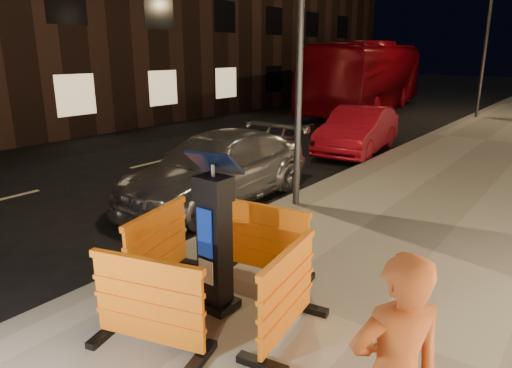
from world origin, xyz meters
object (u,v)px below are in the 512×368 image
Objects in this scene: barrier_kerbside at (158,247)px; parking_kiosk at (215,236)px; barrier_front at (148,305)px; barrier_bldgside at (287,294)px; barrier_back at (265,241)px; car_silver at (218,200)px; car_red at (357,152)px; bus_doubledecker at (365,111)px.

parking_kiosk is at bearing -102.87° from barrier_kerbside.
barrier_front is 1.34m from barrier_kerbside.
barrier_front and barrier_bldgside have the same top height.
barrier_back is at bearing -57.87° from barrier_kerbside.
car_red is at bearing 86.43° from car_silver.
barrier_front is at bearing -100.87° from parking_kiosk.
barrier_back is at bearing 36.13° from barrier_bldgside.
bus_doubledecker is (-3.75, 15.73, 0.00)m from car_silver.
bus_doubledecker is at bearing 104.83° from car_red.
barrier_bldgside is 20.43m from bus_doubledecker.
barrier_bldgside reaches higher than car_red.
barrier_front is 1.00× the size of barrier_kerbside.
barrier_back is 0.10× the size of bus_doubledecker.
barrier_back is 1.34m from barrier_kerbside.
barrier_bldgside is (0.95, 0.95, 0.00)m from barrier_front.
barrier_front is 1.90m from barrier_back.
bus_doubledecker is at bearing 3.70° from barrier_kerbside.
parking_kiosk is 20.12m from bus_doubledecker.
car_silver is at bearing 40.59° from barrier_bldgside.
car_red reaches higher than car_silver.
barrier_kerbside is at bearing -81.53° from bus_doubledecker.
barrier_bldgside is at bearing 29.13° from barrier_front.
parking_kiosk reaches higher than barrier_kerbside.
barrier_back is 1.34m from barrier_bldgside.
car_red is 0.34× the size of bus_doubledecker.
barrier_bldgside is 9.92m from car_red.
parking_kiosk is 1.40× the size of barrier_bldgside.
barrier_back is at bearing 74.13° from barrier_front.
parking_kiosk reaches higher than bus_doubledecker.
bus_doubledecker is at bearing 102.23° from barrier_back.
barrier_kerbside is at bearing -142.87° from barrier_back.
barrier_front and barrier_back have the same top height.
bus_doubledecker is (-6.60, 18.98, -1.01)m from parking_kiosk.
car_silver is at bearing 133.22° from barrier_back.
barrier_kerbside is at bearing 81.13° from barrier_bldgside.
barrier_front reaches higher than car_red.
barrier_front reaches higher than car_silver.
barrier_kerbside is (-0.95, -0.95, 0.00)m from barrier_back.
barrier_bldgside is at bearing -41.36° from car_silver.
barrier_front is 1.00× the size of barrier_back.
car_silver is 6.02m from car_red.
parking_kiosk is 1.02m from barrier_kerbside.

